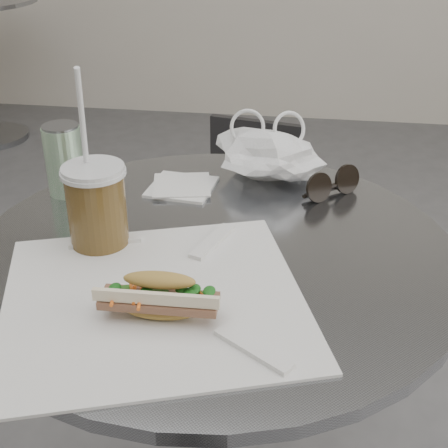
# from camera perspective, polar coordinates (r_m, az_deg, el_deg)

# --- Properties ---
(cafe_table) EXTENTS (0.76, 0.76, 0.74)m
(cafe_table) POSITION_cam_1_polar(r_m,az_deg,el_deg) (1.14, -0.84, -14.00)
(cafe_table) COLOR slate
(cafe_table) RESTS_ON ground
(chair_far) EXTENTS (0.34, 0.37, 0.65)m
(chair_far) POSITION_cam_1_polar(r_m,az_deg,el_deg) (1.83, 1.43, -2.39)
(chair_far) COLOR #2B2C2E
(chair_far) RESTS_ON ground
(sandwich_paper) EXTENTS (0.50, 0.49, 0.00)m
(sandwich_paper) POSITION_cam_1_polar(r_m,az_deg,el_deg) (0.86, -6.44, -6.84)
(sandwich_paper) COLOR white
(sandwich_paper) RESTS_ON cafe_table
(banh_mi) EXTENTS (0.19, 0.08, 0.06)m
(banh_mi) POSITION_cam_1_polar(r_m,az_deg,el_deg) (0.80, -5.92, -6.63)
(banh_mi) COLOR tan
(banh_mi) RESTS_ON sandwich_paper
(iced_coffee) EXTENTS (0.10, 0.10, 0.28)m
(iced_coffee) POSITION_cam_1_polar(r_m,az_deg,el_deg) (0.96, -11.58, 1.71)
(iced_coffee) COLOR brown
(iced_coffee) RESTS_ON cafe_table
(sunglasses) EXTENTS (0.11, 0.10, 0.05)m
(sunglasses) POSITION_cam_1_polar(r_m,az_deg,el_deg) (1.14, 9.84, 3.51)
(sunglasses) COLOR black
(sunglasses) RESTS_ON cafe_table
(plastic_bag) EXTENTS (0.22, 0.19, 0.10)m
(plastic_bag) POSITION_cam_1_polar(r_m,az_deg,el_deg) (1.18, 3.91, 6.15)
(plastic_bag) COLOR white
(plastic_bag) RESTS_ON cafe_table
(napkin_stack) EXTENTS (0.13, 0.13, 0.01)m
(napkin_stack) POSITION_cam_1_polar(r_m,az_deg,el_deg) (1.16, -3.88, 3.46)
(napkin_stack) COLOR white
(napkin_stack) RESTS_ON cafe_table
(drink_can) EXTENTS (0.07, 0.07, 0.13)m
(drink_can) POSITION_cam_1_polar(r_m,az_deg,el_deg) (1.15, -14.39, 5.71)
(drink_can) COLOR #62A868
(drink_can) RESTS_ON cafe_table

